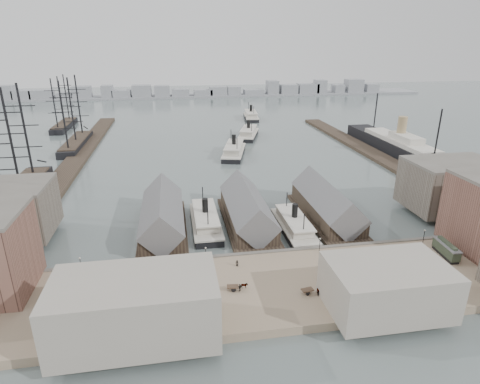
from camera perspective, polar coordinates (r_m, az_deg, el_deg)
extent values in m
plane|color=#515E5D|center=(112.02, 2.59, -8.22)|extent=(900.00, 900.00, 0.00)
cube|color=#88735B|center=(94.91, 5.20, -13.40)|extent=(180.00, 30.00, 2.00)
cube|color=#59544C|center=(107.04, 3.19, -8.99)|extent=(180.00, 1.20, 2.30)
cube|color=#2D231C|center=(208.21, -22.29, 4.24)|extent=(10.00, 220.00, 1.60)
cube|color=#2D231C|center=(217.33, 18.00, 5.41)|extent=(10.00, 180.00, 1.60)
cube|color=#2D231C|center=(123.99, -10.87, -5.29)|extent=(14.00, 42.00, 1.20)
cube|color=#2D231C|center=(123.60, -10.97, -3.80)|extent=(12.00, 36.00, 5.00)
cube|color=#59595B|center=(122.57, -11.05, -2.69)|extent=(12.60, 37.00, 12.60)
cube|color=#2D231C|center=(125.73, 1.07, -4.52)|extent=(14.00, 42.00, 1.20)
cube|color=#2D231C|center=(125.35, 1.00, -3.04)|extent=(12.00, 36.00, 5.00)
cube|color=#59595B|center=(124.33, 1.00, -1.95)|extent=(12.60, 37.00, 12.60)
cube|color=#2D231C|center=(132.64, 12.20, -3.62)|extent=(14.00, 42.00, 1.20)
cube|color=#2D231C|center=(132.28, 12.14, -2.22)|extent=(12.00, 36.00, 5.00)
cube|color=#59595B|center=(131.32, 12.23, -1.18)|extent=(12.60, 37.00, 12.60)
cube|color=#60564C|center=(131.70, -30.61, -2.38)|extent=(26.00, 20.00, 14.00)
cube|color=#60564C|center=(149.14, 27.80, 0.80)|extent=(28.00, 20.00, 15.00)
cube|color=gray|center=(89.37, 20.18, -12.51)|extent=(24.00, 16.00, 10.00)
cube|color=gray|center=(79.11, -14.60, -15.67)|extent=(30.00, 16.00, 12.00)
cylinder|color=black|center=(104.71, -21.70, -9.63)|extent=(0.16, 0.16, 3.60)
sphere|color=beige|center=(103.81, -21.84, -8.72)|extent=(0.44, 0.44, 0.44)
cylinder|color=black|center=(102.20, -4.88, -8.87)|extent=(0.16, 0.16, 3.60)
sphere|color=beige|center=(101.28, -4.92, -7.93)|extent=(0.44, 0.44, 0.44)
cylinder|color=black|center=(108.29, 11.27, -7.43)|extent=(0.16, 0.16, 3.60)
sphere|color=beige|center=(107.42, 11.34, -6.53)|extent=(0.44, 0.44, 0.44)
cylinder|color=black|center=(121.69, 24.68, -5.77)|extent=(0.16, 0.16, 3.60)
sphere|color=beige|center=(120.92, 24.81, -4.96)|extent=(0.44, 0.44, 0.44)
cube|color=gray|center=(439.57, -6.97, 13.51)|extent=(500.00, 40.00, 2.00)
cube|color=gray|center=(456.59, -30.56, 11.98)|extent=(18.77, 14.00, 15.03)
cube|color=gray|center=(451.30, -28.47, 11.96)|extent=(17.36, 14.00, 10.23)
cube|color=gray|center=(446.15, -26.32, 12.24)|extent=(20.65, 14.00, 10.28)
cube|color=gray|center=(440.82, -23.55, 12.37)|extent=(14.71, 14.00, 7.23)
cube|color=gray|center=(437.14, -21.58, 12.97)|extent=(17.63, 14.00, 13.23)
cube|color=gray|center=(432.93, -18.33, 13.32)|extent=(10.74, 14.00, 13.58)
cube|color=gray|center=(431.46, -16.46, 13.16)|extent=(18.06, 14.00, 8.64)
cube|color=gray|center=(429.42, -13.78, 13.68)|extent=(18.55, 14.00, 13.29)
cube|color=gray|center=(428.59, -11.01, 13.82)|extent=(15.33, 14.00, 12.47)
cube|color=gray|center=(428.84, -8.46, 13.72)|extent=(17.56, 14.00, 8.72)
cube|color=gray|center=(430.08, -5.28, 13.80)|extent=(18.76, 14.00, 7.63)
cube|color=gray|center=(431.44, -3.11, 14.05)|extent=(17.61, 14.00, 10.35)
cube|color=gray|center=(433.59, -0.92, 14.11)|extent=(13.38, 14.00, 10.30)
cube|color=gray|center=(437.57, 1.96, 13.93)|extent=(20.73, 14.00, 6.75)
cube|color=gray|center=(441.51, 4.60, 14.51)|extent=(11.51, 14.00, 15.57)
cube|color=gray|center=(446.39, 6.88, 14.22)|extent=(18.17, 14.00, 11.26)
cube|color=gray|center=(452.91, 9.60, 14.21)|extent=(21.81, 14.00, 11.83)
cube|color=gray|center=(457.39, 11.31, 14.40)|extent=(11.12, 14.00, 15.50)
cube|color=gray|center=(465.30, 13.74, 13.99)|extent=(10.90, 14.00, 10.29)
cube|color=gray|center=(472.41, 15.87, 14.23)|extent=(17.95, 14.00, 15.72)
cube|color=gray|center=(481.45, 18.06, 13.80)|extent=(14.21, 14.00, 10.51)
cube|color=black|center=(124.90, -4.90, -4.62)|extent=(8.04, 28.13, 1.81)
cube|color=beige|center=(124.35, -4.92, -4.07)|extent=(8.44, 28.13, 0.50)
cube|color=beige|center=(123.78, -4.94, -3.48)|extent=(6.53, 20.09, 2.21)
cube|color=beige|center=(123.21, -4.96, -2.89)|extent=(7.03, 22.10, 0.40)
cylinder|color=black|center=(122.35, -4.99, -1.94)|extent=(1.81, 1.81, 4.52)
cylinder|color=black|center=(130.81, -5.33, -0.52)|extent=(0.30, 0.30, 6.03)
cylinder|color=black|center=(114.15, -4.59, -3.74)|extent=(0.30, 0.30, 6.03)
cube|color=black|center=(122.65, 7.66, -5.25)|extent=(7.63, 26.70, 1.72)
cube|color=beige|center=(122.12, 7.69, -4.73)|extent=(8.01, 26.70, 0.48)
cube|color=beige|center=(121.56, 7.72, -4.16)|extent=(6.20, 19.07, 2.10)
cube|color=beige|center=(121.01, 7.75, -3.59)|extent=(6.68, 20.98, 0.38)
cylinder|color=black|center=(120.17, 7.80, -2.67)|extent=(1.72, 1.72, 4.29)
cylinder|color=black|center=(127.82, 6.67, -1.26)|extent=(0.29, 0.29, 5.72)
cylinder|color=black|center=(112.82, 9.07, -4.45)|extent=(0.29, 0.29, 5.72)
cube|color=black|center=(203.52, -0.87, 5.50)|extent=(16.64, 32.79, 2.03)
cube|color=beige|center=(203.14, -0.87, 5.90)|extent=(17.08, 32.90, 0.56)
cube|color=beige|center=(202.75, -0.87, 6.33)|extent=(12.74, 23.64, 2.48)
cube|color=beige|center=(202.37, -0.87, 6.77)|extent=(13.85, 25.97, 0.45)
cylinder|color=black|center=(201.79, -0.88, 7.45)|extent=(2.03, 2.03, 5.07)
cylinder|color=black|center=(211.61, -1.30, 8.00)|extent=(0.34, 0.34, 6.76)
cylinder|color=black|center=(192.10, -0.41, 6.71)|extent=(0.34, 0.34, 6.76)
cube|color=black|center=(243.56, 1.21, 8.02)|extent=(17.88, 31.94, 1.98)
cube|color=beige|center=(243.25, 1.21, 8.34)|extent=(18.29, 32.08, 0.55)
cube|color=beige|center=(242.93, 1.21, 8.70)|extent=(13.59, 23.08, 2.41)
cube|color=beige|center=(242.62, 1.22, 9.05)|extent=(14.79, 25.34, 0.44)
cylinder|color=black|center=(242.15, 1.22, 9.61)|extent=(1.98, 1.98, 4.94)
cylinder|color=black|center=(251.73, 0.79, 9.99)|extent=(0.33, 0.33, 6.59)
cylinder|color=black|center=(232.68, 1.68, 9.10)|extent=(0.33, 0.33, 6.59)
cube|color=black|center=(303.16, 1.57, 10.51)|extent=(11.99, 31.74, 1.99)
cube|color=beige|center=(302.91, 1.57, 10.78)|extent=(12.43, 31.78, 0.55)
cube|color=beige|center=(302.65, 1.57, 11.07)|extent=(9.43, 22.76, 2.44)
cube|color=beige|center=(302.40, 1.58, 11.36)|extent=(10.20, 25.02, 0.44)
cylinder|color=black|center=(302.02, 1.58, 11.81)|extent=(1.99, 1.99, 4.98)
cylinder|color=black|center=(311.72, 1.22, 12.05)|extent=(0.33, 0.33, 6.64)
cylinder|color=black|center=(292.40, 1.96, 11.48)|extent=(0.33, 0.33, 6.64)
cube|color=black|center=(162.67, -29.49, -0.84)|extent=(9.62, 66.30, 3.85)
cube|color=#2D231C|center=(161.97, -29.62, -0.10)|extent=(9.09, 59.67, 0.64)
cylinder|color=black|center=(164.60, -29.83, 6.46)|extent=(0.86, 0.86, 36.36)
cylinder|color=black|center=(178.90, -28.26, 7.67)|extent=(0.86, 0.86, 36.36)
cube|color=black|center=(237.46, -22.23, 6.36)|extent=(8.95, 51.73, 3.58)
cube|color=#2D231C|center=(237.01, -22.30, 6.85)|extent=(8.46, 46.56, 0.60)
cylinder|color=black|center=(216.75, -23.82, 9.83)|extent=(0.80, 0.80, 33.82)
cylinder|color=black|center=(234.15, -22.83, 10.65)|extent=(0.80, 0.80, 33.82)
cylinder|color=black|center=(251.65, -21.98, 11.35)|extent=(0.80, 0.80, 33.82)
cube|color=black|center=(294.16, -23.70, 8.62)|extent=(8.13, 45.19, 3.25)
cube|color=#2D231C|center=(293.83, -23.76, 8.98)|extent=(7.68, 40.67, 0.54)
cylinder|color=black|center=(276.50, -24.92, 11.27)|extent=(0.72, 0.72, 30.73)
cylinder|color=black|center=(291.69, -24.17, 11.77)|extent=(0.72, 0.72, 30.73)
cylinder|color=black|center=(306.93, -23.49, 12.22)|extent=(0.72, 0.72, 30.73)
cube|color=black|center=(221.06, 21.66, 5.81)|extent=(13.12, 95.88, 6.06)
cube|color=beige|center=(220.17, 21.80, 6.82)|extent=(11.10, 55.51, 2.02)
cube|color=beige|center=(215.46, 22.56, 7.13)|extent=(8.07, 20.18, 3.03)
cylinder|color=tan|center=(218.77, 22.04, 8.61)|extent=(4.44, 4.44, 10.09)
cube|color=black|center=(117.51, 27.15, -7.91)|extent=(2.94, 8.93, 0.74)
cube|color=#2B3426|center=(116.83, 27.28, -7.23)|extent=(3.07, 9.40, 2.40)
cube|color=#59595B|center=(116.27, 27.39, -6.64)|extent=(3.28, 9.79, 0.28)
imported|color=black|center=(97.34, -20.40, -12.61)|extent=(1.68, 1.61, 1.44)
cube|color=#3F2D21|center=(96.84, -21.92, -12.89)|extent=(2.99, 2.47, 0.25)
cylinder|color=black|center=(96.44, -21.78, -13.27)|extent=(1.03, 0.54, 1.10)
cylinder|color=black|center=(97.61, -21.99, -12.87)|extent=(1.03, 0.54, 1.10)
imported|color=black|center=(92.12, 0.56, -13.19)|extent=(1.77, 0.97, 1.43)
cube|color=#3F2D21|center=(91.41, -1.04, -13.35)|extent=(2.76, 1.80, 0.25)
cylinder|color=black|center=(91.05, -0.91, -13.77)|extent=(1.10, 0.21, 1.10)
cylinder|color=black|center=(92.17, -1.16, -13.29)|extent=(1.10, 0.21, 1.10)
imported|color=black|center=(92.04, 11.20, -13.57)|extent=(1.70, 1.90, 1.70)
cube|color=#3F2D21|center=(91.56, 9.56, -13.61)|extent=(2.81, 1.91, 0.25)
cylinder|color=black|center=(91.19, 9.62, -14.04)|extent=(1.10, 0.26, 1.10)
cylinder|color=black|center=(92.32, 9.48, -13.55)|extent=(1.10, 0.26, 1.10)
imported|color=black|center=(100.18, -24.96, -12.22)|extent=(0.76, 0.68, 1.71)
imported|color=black|center=(94.69, -18.28, -13.28)|extent=(0.97, 0.94, 1.58)
imported|color=black|center=(98.92, -8.16, -10.75)|extent=(0.99, 1.24, 1.67)
imported|color=black|center=(91.18, -0.03, -13.44)|extent=(1.12, 0.98, 1.81)
imported|color=black|center=(100.24, -0.41, -10.08)|extent=(0.91, 0.74, 1.60)
imported|color=black|center=(96.31, 12.44, -11.96)|extent=(0.66, 0.49, 1.78)
imported|color=black|center=(105.66, 15.85, -9.20)|extent=(0.99, 0.88, 1.67)
imported|color=black|center=(97.97, 19.25, -12.18)|extent=(1.16, 0.99, 1.56)
imported|color=black|center=(119.00, 26.15, -7.13)|extent=(1.03, 0.88, 1.66)
imported|color=black|center=(100.47, -15.23, -10.79)|extent=(0.98, 0.90, 1.68)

